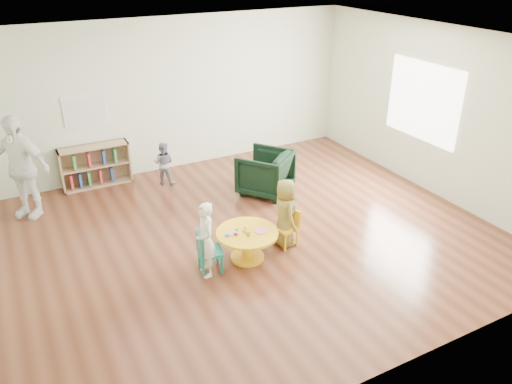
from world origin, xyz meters
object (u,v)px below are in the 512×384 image
activity_table (247,240)px  child_left (206,240)px  toddler (164,163)px  adult_caretaker (20,167)px  kid_chair_left (207,251)px  kid_chair_right (288,226)px  armchair (265,173)px  child_right (285,213)px  bookshelf (95,166)px

activity_table → child_left: child_left is taller
toddler → adult_caretaker: adult_caretaker is taller
kid_chair_left → kid_chair_right: 1.29m
kid_chair_right → toddler: bearing=7.0°
armchair → kid_chair_left: bearing=5.8°
armchair → adult_caretaker: size_ratio=0.50×
child_right → adult_caretaker: (-3.15, 2.65, 0.32)m
child_right → activity_table: bearing=105.5°
kid_chair_right → child_right: size_ratio=0.54×
activity_table → kid_chair_right: size_ratio=1.54×
toddler → adult_caretaker: (-2.29, -0.11, 0.43)m
child_left → child_right: 1.28m
kid_chair_left → adult_caretaker: (-1.91, 2.76, 0.52)m
kid_chair_left → child_left: 0.21m
activity_table → child_right: (0.64, 0.09, 0.21)m
armchair → child_left: bearing=6.2°
kid_chair_left → child_left: bearing=-18.9°
armchair → toddler: bearing=-76.9°
armchair → child_right: size_ratio=0.82×
kid_chair_left → armchair: 2.48m
activity_table → bookshelf: 3.63m
child_left → adult_caretaker: 3.40m
kid_chair_left → toddler: (0.38, 2.87, 0.08)m
bookshelf → child_left: child_left is taller
kid_chair_left → kid_chair_right: kid_chair_left is taller
kid_chair_right → toddler: size_ratio=0.69×
armchair → kid_chair_right: bearing=34.8°
armchair → adult_caretaker: 3.89m
toddler → bookshelf: bearing=11.4°
bookshelf → toddler: (1.11, -0.53, 0.03)m
child_left → activity_table: bearing=100.2°
activity_table → kid_chair_right: bearing=5.3°
activity_table → child_left: 0.67m
activity_table → adult_caretaker: adult_caretaker is taller
adult_caretaker → child_right: bearing=0.8°
kid_chair_left → child_right: bearing=105.2°
bookshelf → child_left: bearing=-78.6°
kid_chair_right → child_right: 0.22m
kid_chair_right → toddler: 2.93m
kid_chair_right → bookshelf: bearing=20.3°
toddler → activity_table: bearing=131.2°
activity_table → toddler: (-0.22, 2.85, 0.10)m
bookshelf → child_right: 3.83m
activity_table → kid_chair_right: 0.69m
toddler → child_right: bearing=144.2°
activity_table → child_right: bearing=8.0°
activity_table → child_left: (-0.63, -0.07, 0.22)m
activity_table → armchair: bearing=54.4°
kid_chair_left → armchair: bearing=143.5°
child_right → toddler: bearing=24.7°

